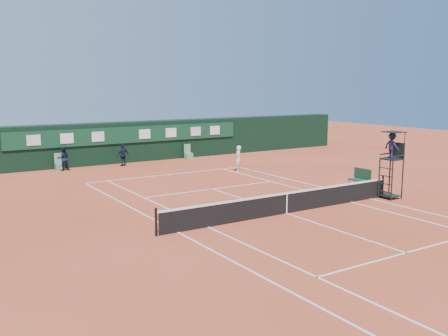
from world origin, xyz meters
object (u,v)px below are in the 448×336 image
Objects in this scene: player at (238,159)px; umpire_chair at (392,151)px; cooler at (360,179)px; player_bench at (361,177)px; tennis_net at (287,202)px.

umpire_chair is at bearing 56.11° from player.
player_bench is at bearing -136.20° from cooler.
cooler is 8.30m from player.
player_bench is 8.64m from player.
player is at bearing 100.45° from umpire_chair.
player reaches higher than cooler.
player_bench is (7.19, 2.19, 0.09)m from tennis_net.
player is (-2.79, 8.17, 0.28)m from player_bench.
umpire_chair is at bearing -113.85° from cooler.
tennis_net is at bearing 175.75° from umpire_chair.
umpire_chair is at bearing -4.25° from tennis_net.
player is at bearing 67.01° from tennis_net.
cooler is at bearing 66.15° from umpire_chair.
cooler is (0.67, 0.64, -0.27)m from player_bench.
player_bench is 0.69× the size of player.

